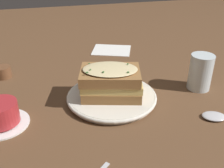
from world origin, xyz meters
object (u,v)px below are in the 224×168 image
spoon (218,116)px  napkin (112,50)px  teacup_with_saucer (0,115)px  water_glass (201,72)px  sandwich (111,82)px  condiment_pot (3,72)px  dinner_plate (112,97)px

spoon → napkin: spoon is taller
teacup_with_saucer → water_glass: bearing=145.8°
teacup_with_saucer → sandwich: bearing=149.7°
sandwich → water_glass: water_glass is taller
condiment_pot → napkin: bearing=-160.3°
dinner_plate → water_glass: size_ratio=2.36×
spoon → napkin: (0.14, -0.50, -0.00)m
dinner_plate → spoon: 0.27m
napkin → condiment_pot: condiment_pot is taller
condiment_pot → spoon: bearing=145.5°
sandwich → spoon: 0.27m
spoon → condiment_pot: bearing=73.7°
dinner_plate → water_glass: bearing=-179.4°
dinner_plate → sandwich: size_ratio=1.35×
dinner_plate → condiment_pot: condiment_pot is taller
water_glass → napkin: bearing=-64.3°
sandwich → teacup_with_saucer: bearing=8.6°
teacup_with_saucer → spoon: (-0.50, 0.10, -0.02)m
sandwich → dinner_plate: bearing=149.7°
water_glass → napkin: water_glass is taller
dinner_plate → napkin: dinner_plate is taller
sandwich → napkin: 0.37m
teacup_with_saucer → water_glass: size_ratio=1.19×
sandwich → teacup_with_saucer: (0.27, 0.04, -0.03)m
condiment_pot → water_glass: bearing=158.8°
teacup_with_saucer → condiment_pot: size_ratio=2.47×
spoon → condiment_pot: size_ratio=3.34×
spoon → condiment_pot: (0.52, -0.36, 0.01)m
water_glass → teacup_with_saucer: bearing=4.6°
dinner_plate → condiment_pot: size_ratio=4.89×
napkin → sandwich: bearing=75.6°
water_glass → spoon: water_glass is taller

